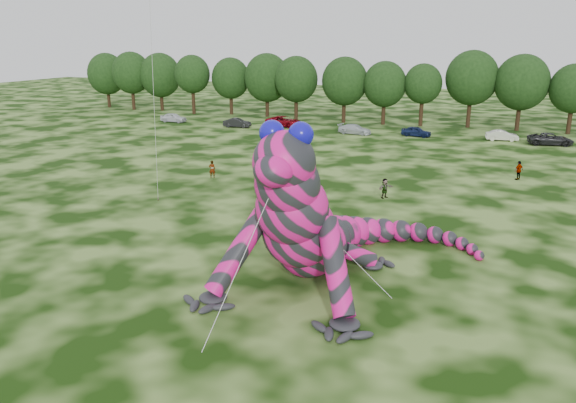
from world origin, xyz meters
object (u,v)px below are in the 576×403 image
at_px(tree_6, 296,88).
at_px(car_6, 551,139).
at_px(tree_8, 384,93).
at_px(car_0, 173,118).
at_px(tree_3, 193,85).
at_px(spectator_5, 385,188).
at_px(spectator_0, 212,169).
at_px(tree_0, 107,80).
at_px(tree_1, 132,81).
at_px(tree_11, 521,93).
at_px(spectator_3, 519,170).
at_px(tree_9, 422,95).
at_px(car_4, 416,131).
at_px(tree_4, 231,86).
at_px(tree_2, 161,82).
at_px(tree_10, 471,89).
at_px(car_5, 502,136).
at_px(inflatable_gecko, 318,193).
at_px(spectator_1, 275,164).
at_px(car_3, 355,129).
at_px(tree_12, 573,99).
at_px(car_1, 237,123).
at_px(tree_5, 267,85).
at_px(tree_7, 344,90).
at_px(car_2, 284,121).

bearing_deg(tree_6, car_6, -13.57).
distance_m(tree_8, car_0, 31.03).
distance_m(tree_3, car_0, 10.47).
bearing_deg(car_0, spectator_5, -127.53).
xyz_separation_m(spectator_5, spectator_0, (-15.72, 0.71, 0.01)).
bearing_deg(tree_0, tree_3, -6.56).
bearing_deg(tree_1, tree_11, 0.13).
bearing_deg(car_0, spectator_3, -111.73).
bearing_deg(tree_9, car_4, -84.29).
bearing_deg(tree_6, spectator_0, -80.47).
height_order(tree_0, tree_1, tree_1).
relative_size(tree_4, car_0, 2.30).
bearing_deg(tree_2, spectator_0, -51.09).
xyz_separation_m(tree_3, tree_10, (43.11, 1.51, 0.53)).
bearing_deg(car_5, inflatable_gecko, 160.82).
relative_size(car_5, spectator_1, 2.04).
bearing_deg(tree_10, car_3, -139.19).
height_order(tree_6, tree_12, tree_6).
bearing_deg(car_1, tree_5, -4.08).
height_order(tree_3, tree_10, tree_10).
bearing_deg(tree_11, tree_2, 179.43).
distance_m(tree_4, car_1, 14.53).
relative_size(inflatable_gecko, tree_12, 1.93).
height_order(inflatable_gecko, tree_6, tree_6).
bearing_deg(car_6, spectator_3, 160.17).
xyz_separation_m(tree_7, tree_11, (23.87, 1.39, 0.30)).
bearing_deg(tree_8, spectator_3, -56.87).
bearing_deg(tree_8, car_1, -150.58).
distance_m(inflatable_gecko, tree_3, 66.83).
distance_m(tree_9, car_2, 19.69).
height_order(inflatable_gecko, car_3, inflatable_gecko).
bearing_deg(tree_9, inflatable_gecko, -86.81).
relative_size(tree_11, spectator_0, 6.33).
xyz_separation_m(tree_0, car_2, (37.81, -9.47, -4.03)).
height_order(tree_1, spectator_5, tree_1).
bearing_deg(tree_2, car_4, -12.99).
height_order(tree_8, car_5, tree_8).
relative_size(car_0, car_6, 0.78).
bearing_deg(car_3, tree_12, -60.94).
distance_m(tree_1, car_6, 66.71).
xyz_separation_m(tree_9, tree_11, (12.72, 0.85, 0.70)).
bearing_deg(spectator_3, tree_6, -91.73).
xyz_separation_m(tree_10, tree_11, (6.39, -0.38, -0.22)).
relative_size(tree_7, car_0, 2.40).
relative_size(tree_7, spectator_5, 6.05).
relative_size(car_1, car_6, 0.76).
bearing_deg(spectator_0, tree_7, -114.12).
bearing_deg(tree_7, car_2, -133.44).
relative_size(tree_3, spectator_0, 5.93).
bearing_deg(tree_5, car_3, -32.87).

